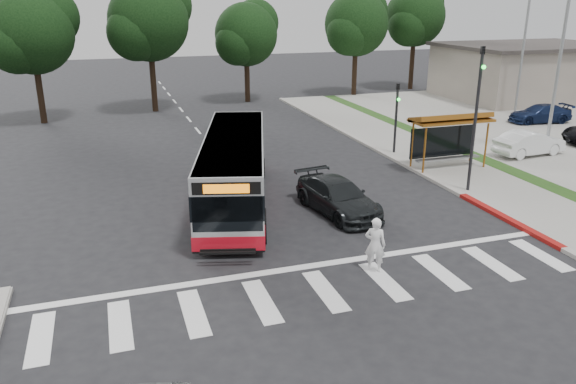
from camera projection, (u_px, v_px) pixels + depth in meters
name	position (u px, v px, depth m)	size (l,w,h in m)	color
ground	(277.00, 230.00, 21.49)	(140.00, 140.00, 0.00)	black
sidewalk_east	(420.00, 153.00, 31.90)	(4.00, 40.00, 0.12)	gray
curb_east	(388.00, 156.00, 31.31)	(0.30, 40.00, 0.15)	#9E9991
curb_east_red	(507.00, 219.00, 22.33)	(0.32, 6.00, 0.15)	maroon
parking_lot	(563.00, 131.00, 37.25)	(18.00, 36.00, 0.10)	gray
commercial_building	(528.00, 73.00, 49.39)	(14.00, 10.00, 4.40)	gray
building_roof_cap	(532.00, 46.00, 48.63)	(14.60, 10.60, 0.30)	#383330
crosswalk_ladder	(325.00, 291.00, 16.99)	(18.00, 2.60, 0.01)	silver
bus_shelter	(450.00, 124.00, 28.50)	(4.20, 1.60, 2.86)	brown
traffic_signal_ne_tall	(477.00, 108.00, 24.40)	(0.18, 0.37, 6.50)	black
traffic_signal_ne_short	(397.00, 111.00, 31.14)	(0.18, 0.37, 4.00)	black
lot_light_front	(562.00, 47.00, 30.27)	(1.90, 0.35, 9.01)	gray
lot_light_mid	(525.00, 35.00, 41.02)	(1.90, 0.35, 9.01)	gray
tree_ne_a	(357.00, 23.00, 49.36)	(6.16, 5.74, 9.30)	black
tree_ne_b	(416.00, 15.00, 53.05)	(6.16, 5.74, 10.02)	black
tree_north_a	(150.00, 19.00, 42.07)	(6.60, 6.15, 10.17)	black
tree_north_b	(247.00, 33.00, 46.63)	(5.72, 5.33, 8.43)	black
tree_north_c	(33.00, 31.00, 38.11)	(6.16, 5.74, 9.30)	black
transit_bus	(235.00, 171.00, 23.87)	(2.44, 11.27, 2.91)	#B2B5B7
pedestrian	(375.00, 245.00, 17.96)	(0.67, 0.44, 1.85)	white
dark_sedan	(338.00, 197.00, 23.02)	(1.94, 4.76, 1.38)	black
parked_car_1	(529.00, 143.00, 31.20)	(1.45, 4.17, 1.37)	silver
parked_car_3	(540.00, 114.00, 39.47)	(1.78, 4.38, 1.27)	#121F41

